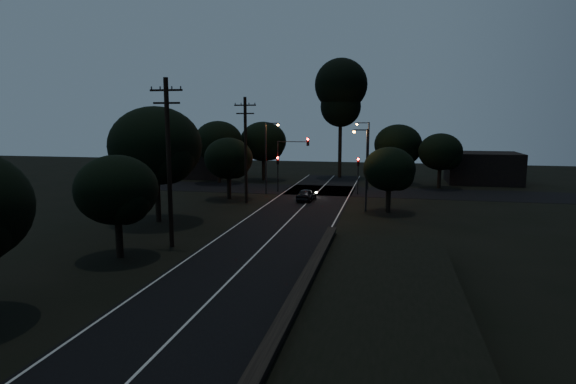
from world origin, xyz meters
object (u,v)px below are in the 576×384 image
at_px(streetlight_c, 365,164).
at_px(streetlight_b, 367,151).
at_px(signal_mast, 292,155).
at_px(utility_pole_mid, 169,160).
at_px(streetlight_a, 268,153).
at_px(signal_right, 358,169).
at_px(tall_pine, 341,92).
at_px(utility_pole_far, 246,148).
at_px(signal_left, 278,167).
at_px(car, 306,195).

bearing_deg(streetlight_c, streetlight_b, 92.14).
bearing_deg(signal_mast, utility_pole_mid, -97.04).
bearing_deg(streetlight_a, signal_right, 11.34).
bearing_deg(tall_pine, utility_pole_far, -106.93).
xyz_separation_m(utility_pole_far, streetlight_b, (11.31, 12.00, -0.85)).
distance_m(signal_left, car, 7.39).
distance_m(streetlight_c, car, 8.40).
relative_size(signal_mast, streetlight_a, 0.78).
height_order(utility_pole_far, signal_right, utility_pole_far).
height_order(utility_pole_mid, tall_pine, tall_pine).
relative_size(signal_right, streetlight_a, 0.51).
distance_m(tall_pine, streetlight_c, 26.61).
bearing_deg(streetlight_a, utility_pole_far, -96.59).
distance_m(signal_left, streetlight_b, 10.84).
xyz_separation_m(utility_pole_far, streetlight_a, (0.69, 6.00, -0.85)).
xyz_separation_m(utility_pole_mid, streetlight_c, (11.83, 15.00, -1.39)).
bearing_deg(tall_pine, streetlight_c, -79.07).
height_order(utility_pole_mid, signal_right, utility_pole_mid).
bearing_deg(signal_mast, signal_right, -0.03).
height_order(utility_pole_mid, streetlight_b, utility_pole_mid).
distance_m(utility_pole_mid, car, 20.87).
bearing_deg(signal_right, utility_pole_mid, -112.99).
xyz_separation_m(signal_right, signal_mast, (-7.51, 0.00, 1.50)).
relative_size(utility_pole_far, tall_pine, 0.63).
relative_size(tall_pine, signal_right, 4.09).
bearing_deg(streetlight_c, utility_pole_far, 170.40).
bearing_deg(streetlight_c, car, 144.11).
distance_m(signal_mast, streetlight_c, 13.28).
bearing_deg(car, signal_right, -126.40).
height_order(signal_mast, car, signal_mast).
bearing_deg(utility_pole_mid, signal_left, 86.79).
bearing_deg(utility_pole_far, streetlight_c, -9.60).
bearing_deg(streetlight_c, utility_pole_mid, -128.26).
height_order(signal_right, car, signal_right).
distance_m(signal_right, car, 7.72).
xyz_separation_m(utility_pole_far, tall_pine, (7.00, 23.00, 6.60)).
bearing_deg(streetlight_b, car, -120.19).
xyz_separation_m(signal_mast, streetlight_b, (8.22, 4.01, 0.30)).
distance_m(signal_left, signal_mast, 2.26).
bearing_deg(utility_pole_mid, signal_right, 67.01).
height_order(signal_left, streetlight_a, streetlight_a).
distance_m(utility_pole_far, signal_mast, 8.64).
xyz_separation_m(signal_right, streetlight_c, (1.23, -9.99, 1.51)).
bearing_deg(streetlight_a, streetlight_c, -35.69).
height_order(signal_right, streetlight_c, streetlight_c).
bearing_deg(streetlight_c, signal_mast, 131.19).
bearing_deg(car, signal_mast, -59.89).
distance_m(utility_pole_far, signal_left, 8.53).
height_order(utility_pole_far, streetlight_a, utility_pole_far).
relative_size(tall_pine, streetlight_c, 2.23).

